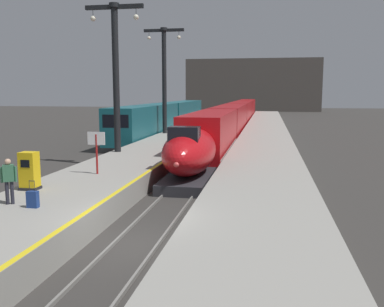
{
  "coord_description": "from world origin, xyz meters",
  "views": [
    {
      "loc": [
        4.27,
        -13.01,
        5.13
      ],
      "look_at": [
        0.24,
        9.43,
        1.8
      ],
      "focal_mm": 39.39,
      "sensor_mm": 36.0,
      "label": 1
    }
  ],
  "objects_px": {
    "passenger_near_edge": "(9,178)",
    "departure_info_board": "(96,144)",
    "highspeed_train_main": "(235,116)",
    "station_column_mid": "(116,65)",
    "station_column_far": "(164,71)",
    "regional_train_adjacent": "(167,116)",
    "ticket_machine_yellow": "(29,172)",
    "rolling_suitcase": "(33,199)"
  },
  "relations": [
    {
      "from": "rolling_suitcase",
      "to": "ticket_machine_yellow",
      "type": "height_order",
      "value": "ticket_machine_yellow"
    },
    {
      "from": "regional_train_adjacent",
      "to": "station_column_mid",
      "type": "xyz_separation_m",
      "value": [
        2.2,
        -23.69,
        4.83
      ]
    },
    {
      "from": "highspeed_train_main",
      "to": "regional_train_adjacent",
      "type": "bearing_deg",
      "value": -146.55
    },
    {
      "from": "ticket_machine_yellow",
      "to": "passenger_near_edge",
      "type": "bearing_deg",
      "value": -75.93
    },
    {
      "from": "passenger_near_edge",
      "to": "rolling_suitcase",
      "type": "bearing_deg",
      "value": -15.07
    },
    {
      "from": "highspeed_train_main",
      "to": "regional_train_adjacent",
      "type": "distance_m",
      "value": 9.71
    },
    {
      "from": "highspeed_train_main",
      "to": "station_column_far",
      "type": "xyz_separation_m",
      "value": [
        -5.9,
        -15.48,
        5.19
      ]
    },
    {
      "from": "rolling_suitcase",
      "to": "ticket_machine_yellow",
      "type": "distance_m",
      "value": 3.1
    },
    {
      "from": "station_column_mid",
      "to": "ticket_machine_yellow",
      "type": "relative_size",
      "value": 6.19
    },
    {
      "from": "station_column_mid",
      "to": "ticket_machine_yellow",
      "type": "height_order",
      "value": "station_column_mid"
    },
    {
      "from": "station_column_mid",
      "to": "passenger_near_edge",
      "type": "distance_m",
      "value": 14.75
    },
    {
      "from": "passenger_near_edge",
      "to": "rolling_suitcase",
      "type": "distance_m",
      "value": 1.32
    },
    {
      "from": "station_column_far",
      "to": "station_column_mid",
      "type": "bearing_deg",
      "value": -90.0
    },
    {
      "from": "highspeed_train_main",
      "to": "regional_train_adjacent",
      "type": "xyz_separation_m",
      "value": [
        -8.1,
        -5.35,
        0.16
      ]
    },
    {
      "from": "station_column_far",
      "to": "departure_info_board",
      "type": "bearing_deg",
      "value": -85.22
    },
    {
      "from": "ticket_machine_yellow",
      "to": "departure_info_board",
      "type": "distance_m",
      "value": 4.08
    },
    {
      "from": "station_column_far",
      "to": "rolling_suitcase",
      "type": "xyz_separation_m",
      "value": [
        2.01,
        -27.73,
        -5.81
      ]
    },
    {
      "from": "station_column_mid",
      "to": "departure_info_board",
      "type": "xyz_separation_m",
      "value": [
        1.79,
        -7.85,
        -4.4
      ]
    },
    {
      "from": "highspeed_train_main",
      "to": "ticket_machine_yellow",
      "type": "relative_size",
      "value": 47.36
    },
    {
      "from": "ticket_machine_yellow",
      "to": "highspeed_train_main",
      "type": "bearing_deg",
      "value": 82.22
    },
    {
      "from": "departure_info_board",
      "to": "station_column_mid",
      "type": "bearing_deg",
      "value": 102.84
    },
    {
      "from": "rolling_suitcase",
      "to": "station_column_mid",
      "type": "bearing_deg",
      "value": 98.08
    },
    {
      "from": "highspeed_train_main",
      "to": "station_column_mid",
      "type": "xyz_separation_m",
      "value": [
        -5.9,
        -29.04,
        4.99
      ]
    },
    {
      "from": "regional_train_adjacent",
      "to": "station_column_mid",
      "type": "relative_size",
      "value": 3.7
    },
    {
      "from": "departure_info_board",
      "to": "highspeed_train_main",
      "type": "bearing_deg",
      "value": 83.64
    },
    {
      "from": "passenger_near_edge",
      "to": "rolling_suitcase",
      "type": "height_order",
      "value": "passenger_near_edge"
    },
    {
      "from": "station_column_mid",
      "to": "departure_info_board",
      "type": "distance_m",
      "value": 9.17
    },
    {
      "from": "station_column_far",
      "to": "passenger_near_edge",
      "type": "xyz_separation_m",
      "value": [
        0.92,
        -27.44,
        -5.12
      ]
    },
    {
      "from": "highspeed_train_main",
      "to": "station_column_far",
      "type": "distance_m",
      "value": 17.36
    },
    {
      "from": "station_column_mid",
      "to": "departure_info_board",
      "type": "relative_size",
      "value": 4.67
    },
    {
      "from": "highspeed_train_main",
      "to": "regional_train_adjacent",
      "type": "height_order",
      "value": "regional_train_adjacent"
    },
    {
      "from": "station_column_far",
      "to": "departure_info_board",
      "type": "xyz_separation_m",
      "value": [
        1.79,
        -21.41,
        -4.6
      ]
    },
    {
      "from": "regional_train_adjacent",
      "to": "station_column_far",
      "type": "bearing_deg",
      "value": -77.74
    },
    {
      "from": "passenger_near_edge",
      "to": "departure_info_board",
      "type": "relative_size",
      "value": 0.8
    },
    {
      "from": "highspeed_train_main",
      "to": "station_column_far",
      "type": "height_order",
      "value": "station_column_far"
    },
    {
      "from": "station_column_mid",
      "to": "station_column_far",
      "type": "distance_m",
      "value": 13.57
    },
    {
      "from": "station_column_mid",
      "to": "station_column_far",
      "type": "bearing_deg",
      "value": 90.0
    },
    {
      "from": "station_column_mid",
      "to": "passenger_near_edge",
      "type": "bearing_deg",
      "value": -86.2
    },
    {
      "from": "departure_info_board",
      "to": "rolling_suitcase",
      "type": "bearing_deg",
      "value": -87.98
    },
    {
      "from": "station_column_mid",
      "to": "rolling_suitcase",
      "type": "height_order",
      "value": "station_column_mid"
    },
    {
      "from": "rolling_suitcase",
      "to": "departure_info_board",
      "type": "height_order",
      "value": "departure_info_board"
    },
    {
      "from": "highspeed_train_main",
      "to": "departure_info_board",
      "type": "bearing_deg",
      "value": -96.36
    }
  ]
}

